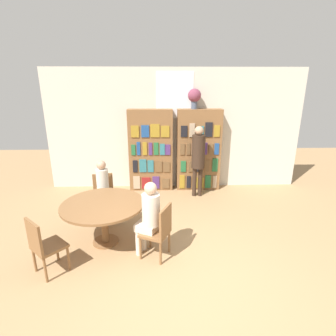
# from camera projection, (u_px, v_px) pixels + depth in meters

# --- Properties ---
(ground_plane) EXTENTS (16.00, 16.00, 0.00)m
(ground_plane) POSITION_uv_depth(u_px,v_px,m) (189.00, 292.00, 3.44)
(ground_plane) COLOR #9E7A51
(wall_back) EXTENTS (6.40, 0.07, 3.00)m
(wall_back) POSITION_uv_depth(u_px,v_px,m) (174.00, 130.00, 6.62)
(wall_back) COLOR beige
(wall_back) RESTS_ON ground_plane
(bookshelf_left) EXTENTS (1.09, 0.34, 2.04)m
(bookshelf_left) POSITION_uv_depth(u_px,v_px,m) (151.00, 151.00, 6.57)
(bookshelf_left) COLOR brown
(bookshelf_left) RESTS_ON ground_plane
(bookshelf_right) EXTENTS (1.09, 0.34, 2.04)m
(bookshelf_right) POSITION_uv_depth(u_px,v_px,m) (199.00, 150.00, 6.61)
(bookshelf_right) COLOR brown
(bookshelf_right) RESTS_ON ground_plane
(flower_vase) EXTENTS (0.31, 0.31, 0.47)m
(flower_vase) POSITION_uv_depth(u_px,v_px,m) (194.00, 96.00, 6.20)
(flower_vase) COLOR #475166
(flower_vase) RESTS_ON bookshelf_right
(reading_table) EXTENTS (1.37, 1.37, 0.74)m
(reading_table) POSITION_uv_depth(u_px,v_px,m) (103.00, 209.00, 4.34)
(reading_table) COLOR brown
(reading_table) RESTS_ON ground_plane
(chair_near_camera) EXTENTS (0.57, 0.57, 0.88)m
(chair_near_camera) POSITION_uv_depth(u_px,v_px,m) (43.00, 244.00, 3.65)
(chair_near_camera) COLOR brown
(chair_near_camera) RESTS_ON ground_plane
(chair_left_side) EXTENTS (0.47, 0.47, 0.88)m
(chair_left_side) POSITION_uv_depth(u_px,v_px,m) (104.00, 193.00, 5.33)
(chair_left_side) COLOR brown
(chair_left_side) RESTS_ON ground_plane
(chair_far_side) EXTENTS (0.53, 0.53, 0.88)m
(chair_far_side) POSITION_uv_depth(u_px,v_px,m) (159.00, 230.00, 4.01)
(chair_far_side) COLOR brown
(chair_far_side) RESTS_ON ground_plane
(seated_reader_left) EXTENTS (0.29, 0.38, 1.22)m
(seated_reader_left) POSITION_uv_depth(u_px,v_px,m) (103.00, 188.00, 5.10)
(seated_reader_left) COLOR beige
(seated_reader_left) RESTS_ON ground_plane
(seated_reader_right) EXTENTS (0.41, 0.38, 1.24)m
(seated_reader_right) POSITION_uv_depth(u_px,v_px,m) (149.00, 214.00, 4.01)
(seated_reader_right) COLOR beige
(seated_reader_right) RESTS_ON ground_plane
(librarian_standing) EXTENTS (0.31, 0.58, 1.70)m
(librarian_standing) POSITION_uv_depth(u_px,v_px,m) (198.00, 154.00, 6.12)
(librarian_standing) COLOR #332319
(librarian_standing) RESTS_ON ground_plane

